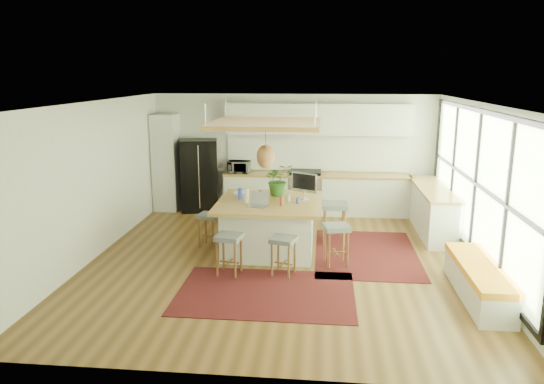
# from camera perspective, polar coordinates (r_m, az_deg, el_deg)

# --- Properties ---
(floor) EXTENTS (7.00, 7.00, 0.00)m
(floor) POSITION_cam_1_polar(r_m,az_deg,el_deg) (8.95, 0.96, -7.63)
(floor) COLOR #513617
(floor) RESTS_ON ground
(ceiling) EXTENTS (7.00, 7.00, 0.00)m
(ceiling) POSITION_cam_1_polar(r_m,az_deg,el_deg) (8.39, 1.03, 9.89)
(ceiling) COLOR white
(ceiling) RESTS_ON ground
(wall_back) EXTENTS (6.50, 0.00, 6.50)m
(wall_back) POSITION_cam_1_polar(r_m,az_deg,el_deg) (12.01, 2.39, 4.37)
(wall_back) COLOR silver
(wall_back) RESTS_ON ground
(wall_front) EXTENTS (6.50, 0.00, 6.50)m
(wall_front) POSITION_cam_1_polar(r_m,az_deg,el_deg) (5.22, -2.23, -7.27)
(wall_front) COLOR silver
(wall_front) RESTS_ON ground
(wall_left) EXTENTS (0.00, 7.00, 7.00)m
(wall_left) POSITION_cam_1_polar(r_m,az_deg,el_deg) (9.41, -19.14, 1.22)
(wall_left) COLOR silver
(wall_left) RESTS_ON ground
(wall_right) EXTENTS (0.00, 7.00, 7.00)m
(wall_right) POSITION_cam_1_polar(r_m,az_deg,el_deg) (8.92, 22.29, 0.34)
(wall_right) COLOR silver
(wall_right) RESTS_ON ground
(window_wall) EXTENTS (0.10, 6.20, 2.60)m
(window_wall) POSITION_cam_1_polar(r_m,az_deg,el_deg) (8.90, 22.13, 0.66)
(window_wall) COLOR black
(window_wall) RESTS_ON wall_right
(pantry) EXTENTS (0.55, 0.60, 2.25)m
(pantry) POSITION_cam_1_polar(r_m,az_deg,el_deg) (12.26, -11.63, 3.22)
(pantry) COLOR silver
(pantry) RESTS_ON floor
(back_counter_base) EXTENTS (4.20, 0.60, 0.88)m
(back_counter_base) POSITION_cam_1_polar(r_m,az_deg,el_deg) (11.85, 4.91, -0.28)
(back_counter_base) COLOR silver
(back_counter_base) RESTS_ON floor
(back_counter_top) EXTENTS (4.24, 0.64, 0.05)m
(back_counter_top) POSITION_cam_1_polar(r_m,az_deg,el_deg) (11.75, 4.96, 1.91)
(back_counter_top) COLOR olive
(back_counter_top) RESTS_ON back_counter_base
(backsplash) EXTENTS (4.20, 0.02, 0.80)m
(backsplash) POSITION_cam_1_polar(r_m,az_deg,el_deg) (11.97, 5.02, 4.30)
(backsplash) COLOR white
(backsplash) RESTS_ON wall_back
(upper_cabinets) EXTENTS (4.20, 0.34, 0.70)m
(upper_cabinets) POSITION_cam_1_polar(r_m,az_deg,el_deg) (11.71, 5.09, 8.05)
(upper_cabinets) COLOR silver
(upper_cabinets) RESTS_ON wall_back
(range) EXTENTS (0.76, 0.62, 1.00)m
(range) POSITION_cam_1_polar(r_m,az_deg,el_deg) (11.84, 3.71, 0.03)
(range) COLOR #A5A5AA
(range) RESTS_ON floor
(right_counter_base) EXTENTS (0.60, 2.50, 0.88)m
(right_counter_base) POSITION_cam_1_polar(r_m,az_deg,el_deg) (10.93, 17.39, -1.97)
(right_counter_base) COLOR silver
(right_counter_base) RESTS_ON floor
(right_counter_top) EXTENTS (0.64, 2.54, 0.05)m
(right_counter_top) POSITION_cam_1_polar(r_m,az_deg,el_deg) (10.83, 17.55, 0.38)
(right_counter_top) COLOR olive
(right_counter_top) RESTS_ON right_counter_base
(window_bench) EXTENTS (0.52, 2.00, 0.50)m
(window_bench) POSITION_cam_1_polar(r_m,az_deg,el_deg) (8.04, 21.92, -9.17)
(window_bench) COLOR silver
(window_bench) RESTS_ON floor
(ceiling_panel) EXTENTS (1.86, 1.86, 0.80)m
(ceiling_panel) POSITION_cam_1_polar(r_m,az_deg,el_deg) (8.87, -0.71, 5.85)
(ceiling_panel) COLOR olive
(ceiling_panel) RESTS_ON ceiling
(rug_near) EXTENTS (2.60, 1.80, 0.01)m
(rug_near) POSITION_cam_1_polar(r_m,az_deg,el_deg) (7.72, -0.70, -11.10)
(rug_near) COLOR black
(rug_near) RESTS_ON floor
(rug_right) EXTENTS (1.80, 2.60, 0.01)m
(rug_right) POSITION_cam_1_polar(r_m,az_deg,el_deg) (9.45, 10.38, -6.69)
(rug_right) COLOR black
(rug_right) RESTS_ON floor
(fridge) EXTENTS (0.94, 0.80, 1.68)m
(fridge) POSITION_cam_1_polar(r_m,az_deg,el_deg) (12.07, -8.05, 2.24)
(fridge) COLOR black
(fridge) RESTS_ON floor
(island) EXTENTS (1.85, 1.85, 0.93)m
(island) POSITION_cam_1_polar(r_m,az_deg,el_deg) (9.30, -0.28, -3.80)
(island) COLOR olive
(island) RESTS_ON floor
(stool_near_left) EXTENTS (0.45, 0.45, 0.67)m
(stool_near_left) POSITION_cam_1_polar(r_m,az_deg,el_deg) (8.29, -4.78, -6.79)
(stool_near_left) COLOR #4F5458
(stool_near_left) RESTS_ON floor
(stool_near_right) EXTENTS (0.46, 0.46, 0.63)m
(stool_near_right) POSITION_cam_1_polar(r_m,az_deg,el_deg) (8.24, 1.28, -6.87)
(stool_near_right) COLOR #4F5458
(stool_near_right) RESTS_ON floor
(stool_right_front) EXTENTS (0.49, 0.49, 0.70)m
(stool_right_front) POSITION_cam_1_polar(r_m,az_deg,el_deg) (8.73, 7.13, -5.82)
(stool_right_front) COLOR #4F5458
(stool_right_front) RESTS_ON floor
(stool_right_back) EXTENTS (0.48, 0.48, 0.79)m
(stool_right_back) POSITION_cam_1_polar(r_m,az_deg,el_deg) (9.78, 6.90, -3.72)
(stool_right_back) COLOR #4F5458
(stool_right_back) RESTS_ON floor
(stool_left_side) EXTENTS (0.44, 0.44, 0.63)m
(stool_left_side) POSITION_cam_1_polar(r_m,az_deg,el_deg) (9.64, -6.98, -3.98)
(stool_left_side) COLOR #4F5458
(stool_left_side) RESTS_ON floor
(laptop) EXTENTS (0.42, 0.44, 0.25)m
(laptop) POSITION_cam_1_polar(r_m,az_deg,el_deg) (8.79, -1.63, -0.85)
(laptop) COLOR #A5A5AA
(laptop) RESTS_ON island
(monitor) EXTENTS (0.55, 0.41, 0.48)m
(monitor) POSITION_cam_1_polar(r_m,az_deg,el_deg) (9.33, 3.59, 0.82)
(monitor) COLOR #A5A5AA
(monitor) RESTS_ON island
(microwave) EXTENTS (0.50, 0.29, 0.33)m
(microwave) POSITION_cam_1_polar(r_m,az_deg,el_deg) (11.83, -3.67, 2.95)
(microwave) COLOR #A5A5AA
(microwave) RESTS_ON back_counter_top
(island_plant) EXTENTS (0.74, 0.77, 0.46)m
(island_plant) POSITION_cam_1_polar(r_m,az_deg,el_deg) (9.59, 0.71, 1.01)
(island_plant) COLOR #1E4C19
(island_plant) RESTS_ON island
(island_bowl) EXTENTS (0.27, 0.27, 0.06)m
(island_bowl) POSITION_cam_1_polar(r_m,az_deg,el_deg) (9.63, -3.56, -0.20)
(island_bowl) COLOR beige
(island_bowl) RESTS_ON island
(island_bottle_0) EXTENTS (0.07, 0.07, 0.19)m
(island_bottle_0) POSITION_cam_1_polar(r_m,az_deg,el_deg) (9.32, -3.59, -0.22)
(island_bottle_0) COLOR blue
(island_bottle_0) RESTS_ON island
(island_bottle_1) EXTENTS (0.07, 0.07, 0.19)m
(island_bottle_1) POSITION_cam_1_polar(r_m,az_deg,el_deg) (9.06, -2.90, -0.61)
(island_bottle_1) COLOR silver
(island_bottle_1) RESTS_ON island
(island_bottle_2) EXTENTS (0.07, 0.07, 0.19)m
(island_bottle_2) POSITION_cam_1_polar(r_m,az_deg,el_deg) (8.84, 1.12, -0.94)
(island_bottle_2) COLOR #A14135
(island_bottle_2) RESTS_ON island
(island_bottle_3) EXTENTS (0.07, 0.07, 0.19)m
(island_bottle_3) POSITION_cam_1_polar(r_m,az_deg,el_deg) (9.17, 1.92, -0.43)
(island_bottle_3) COLOR beige
(island_bottle_3) RESTS_ON island
(island_bottle_4) EXTENTS (0.07, 0.07, 0.19)m
(island_bottle_4) POSITION_cam_1_polar(r_m,az_deg,el_deg) (9.42, -1.34, -0.06)
(island_bottle_4) COLOR #60844F
(island_bottle_4) RESTS_ON island
(island_bottle_5) EXTENTS (0.07, 0.07, 0.19)m
(island_bottle_5) POSITION_cam_1_polar(r_m,az_deg,el_deg) (9.02, 2.81, -0.67)
(island_bottle_5) COLOR blue
(island_bottle_5) RESTS_ON island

